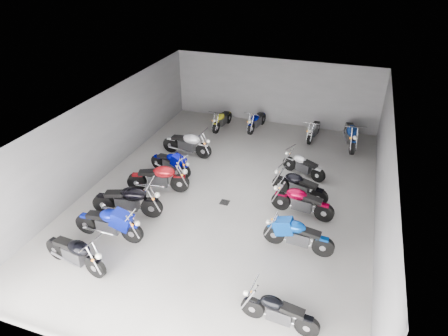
{
  "coord_description": "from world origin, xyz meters",
  "views": [
    {
      "loc": [
        3.74,
        -11.42,
        8.04
      ],
      "look_at": [
        -0.25,
        0.15,
        1.0
      ],
      "focal_mm": 32.0,
      "sensor_mm": 36.0,
      "label": 1
    }
  ],
  "objects_px": {
    "motorcycle_right_c": "(298,235)",
    "drain_grate": "(225,202)",
    "motorcycle_left_c": "(128,200)",
    "motorcycle_left_b": "(109,223)",
    "motorcycle_left_e": "(171,163)",
    "motorcycle_right_d": "(302,202)",
    "motorcycle_left_f": "(187,144)",
    "motorcycle_back_f": "(351,134)",
    "motorcycle_back_c": "(257,121)",
    "motorcycle_right_a": "(279,311)",
    "motorcycle_left_d": "(159,178)",
    "motorcycle_back_e": "(314,130)",
    "motorcycle_right_e": "(299,186)",
    "motorcycle_left_a": "(75,253)",
    "motorcycle_right_f": "(303,165)",
    "motorcycle_back_b": "(222,119)"
  },
  "relations": [
    {
      "from": "motorcycle_right_a",
      "to": "motorcycle_right_f",
      "type": "relative_size",
      "value": 1.09
    },
    {
      "from": "motorcycle_right_c",
      "to": "drain_grate",
      "type": "bearing_deg",
      "value": 64.72
    },
    {
      "from": "motorcycle_left_a",
      "to": "motorcycle_right_e",
      "type": "distance_m",
      "value": 7.59
    },
    {
      "from": "motorcycle_right_e",
      "to": "motorcycle_back_c",
      "type": "xyz_separation_m",
      "value": [
        -2.94,
        5.23,
        -0.04
      ]
    },
    {
      "from": "motorcycle_left_a",
      "to": "motorcycle_left_e",
      "type": "xyz_separation_m",
      "value": [
        0.23,
        5.59,
        -0.06
      ]
    },
    {
      "from": "motorcycle_right_f",
      "to": "motorcycle_back_c",
      "type": "relative_size",
      "value": 0.92
    },
    {
      "from": "motorcycle_right_d",
      "to": "motorcycle_left_d",
      "type": "bearing_deg",
      "value": 99.36
    },
    {
      "from": "motorcycle_right_c",
      "to": "motorcycle_right_a",
      "type": "bearing_deg",
      "value": -174.92
    },
    {
      "from": "motorcycle_left_c",
      "to": "motorcycle_left_b",
      "type": "bearing_deg",
      "value": -7.63
    },
    {
      "from": "motorcycle_left_d",
      "to": "motorcycle_back_e",
      "type": "relative_size",
      "value": 1.2
    },
    {
      "from": "motorcycle_left_b",
      "to": "motorcycle_left_e",
      "type": "xyz_separation_m",
      "value": [
        0.06,
        4.16,
        -0.09
      ]
    },
    {
      "from": "motorcycle_right_e",
      "to": "motorcycle_right_f",
      "type": "distance_m",
      "value": 1.63
    },
    {
      "from": "motorcycle_left_f",
      "to": "motorcycle_right_a",
      "type": "height_order",
      "value": "motorcycle_left_f"
    },
    {
      "from": "motorcycle_left_d",
      "to": "motorcycle_back_c",
      "type": "height_order",
      "value": "motorcycle_left_d"
    },
    {
      "from": "motorcycle_right_f",
      "to": "motorcycle_back_b",
      "type": "xyz_separation_m",
      "value": [
        -4.45,
        3.21,
        0.01
      ]
    },
    {
      "from": "motorcycle_right_a",
      "to": "motorcycle_back_f",
      "type": "distance_m",
      "value": 10.46
    },
    {
      "from": "motorcycle_left_d",
      "to": "motorcycle_left_a",
      "type": "bearing_deg",
      "value": -20.4
    },
    {
      "from": "drain_grate",
      "to": "motorcycle_left_e",
      "type": "height_order",
      "value": "motorcycle_left_e"
    },
    {
      "from": "motorcycle_left_c",
      "to": "motorcycle_right_a",
      "type": "relative_size",
      "value": 1.23
    },
    {
      "from": "motorcycle_right_a",
      "to": "motorcycle_right_d",
      "type": "distance_m",
      "value": 4.6
    },
    {
      "from": "motorcycle_right_a",
      "to": "motorcycle_right_e",
      "type": "height_order",
      "value": "motorcycle_right_e"
    },
    {
      "from": "drain_grate",
      "to": "motorcycle_right_d",
      "type": "distance_m",
      "value": 2.69
    },
    {
      "from": "motorcycle_right_e",
      "to": "motorcycle_back_c",
      "type": "bearing_deg",
      "value": 44.04
    },
    {
      "from": "motorcycle_back_f",
      "to": "motorcycle_left_d",
      "type": "bearing_deg",
      "value": 32.94
    },
    {
      "from": "drain_grate",
      "to": "motorcycle_right_c",
      "type": "relative_size",
      "value": 0.15
    },
    {
      "from": "motorcycle_right_a",
      "to": "motorcycle_back_c",
      "type": "distance_m",
      "value": 11.31
    },
    {
      "from": "motorcycle_right_d",
      "to": "motorcycle_left_f",
      "type": "bearing_deg",
      "value": 69.93
    },
    {
      "from": "motorcycle_left_d",
      "to": "motorcycle_right_f",
      "type": "xyz_separation_m",
      "value": [
        4.77,
        2.8,
        -0.1
      ]
    },
    {
      "from": "motorcycle_right_c",
      "to": "motorcycle_back_c",
      "type": "bearing_deg",
      "value": 26.9
    },
    {
      "from": "motorcycle_left_e",
      "to": "motorcycle_back_c",
      "type": "distance_m",
      "value": 5.53
    },
    {
      "from": "motorcycle_right_c",
      "to": "motorcycle_back_c",
      "type": "height_order",
      "value": "motorcycle_right_c"
    },
    {
      "from": "motorcycle_back_c",
      "to": "motorcycle_left_f",
      "type": "bearing_deg",
      "value": 68.4
    },
    {
      "from": "motorcycle_back_e",
      "to": "motorcycle_back_c",
      "type": "bearing_deg",
      "value": 4.18
    },
    {
      "from": "motorcycle_back_f",
      "to": "drain_grate",
      "type": "bearing_deg",
      "value": 46.73
    },
    {
      "from": "motorcycle_left_d",
      "to": "motorcycle_left_e",
      "type": "relative_size",
      "value": 1.18
    },
    {
      "from": "motorcycle_left_a",
      "to": "motorcycle_left_e",
      "type": "relative_size",
      "value": 1.15
    },
    {
      "from": "motorcycle_left_c",
      "to": "motorcycle_right_c",
      "type": "xyz_separation_m",
      "value": [
        5.59,
        0.13,
        -0.06
      ]
    },
    {
      "from": "motorcycle_left_b",
      "to": "motorcycle_right_d",
      "type": "bearing_deg",
      "value": 117.68
    },
    {
      "from": "motorcycle_back_e",
      "to": "motorcycle_back_f",
      "type": "relative_size",
      "value": 0.8
    },
    {
      "from": "motorcycle_left_d",
      "to": "motorcycle_back_f",
      "type": "relative_size",
      "value": 0.96
    },
    {
      "from": "motorcycle_left_b",
      "to": "motorcycle_back_b",
      "type": "height_order",
      "value": "motorcycle_left_b"
    },
    {
      "from": "motorcycle_left_e",
      "to": "motorcycle_back_b",
      "type": "bearing_deg",
      "value": -171.85
    },
    {
      "from": "motorcycle_back_c",
      "to": "motorcycle_back_f",
      "type": "bearing_deg",
      "value": -175.64
    },
    {
      "from": "motorcycle_right_e",
      "to": "motorcycle_left_a",
      "type": "bearing_deg",
      "value": 150.86
    },
    {
      "from": "motorcycle_left_a",
      "to": "motorcycle_left_d",
      "type": "distance_m",
      "value": 4.31
    },
    {
      "from": "motorcycle_left_c",
      "to": "motorcycle_right_a",
      "type": "bearing_deg",
      "value": 53.18
    },
    {
      "from": "motorcycle_back_f",
      "to": "motorcycle_left_e",
      "type": "bearing_deg",
      "value": 25.53
    },
    {
      "from": "motorcycle_left_e",
      "to": "motorcycle_right_d",
      "type": "distance_m",
      "value": 5.39
    },
    {
      "from": "motorcycle_left_b",
      "to": "motorcycle_left_c",
      "type": "bearing_deg",
      "value": -178.93
    },
    {
      "from": "motorcycle_left_e",
      "to": "motorcycle_back_f",
      "type": "xyz_separation_m",
      "value": [
        6.47,
        4.75,
        0.1
      ]
    }
  ]
}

